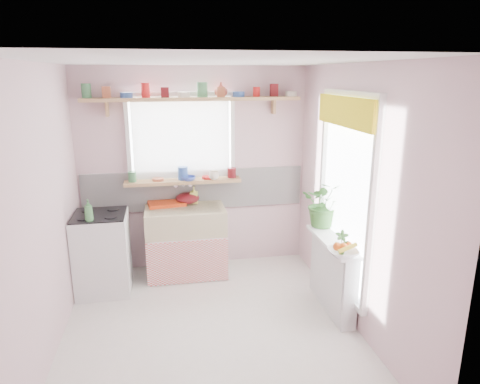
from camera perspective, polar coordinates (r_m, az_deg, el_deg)
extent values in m
plane|color=white|center=(4.35, -3.85, -18.02)|extent=(3.20, 3.20, 0.00)
plane|color=white|center=(3.64, -4.58, 17.03)|extent=(3.20, 3.20, 0.00)
plane|color=beige|center=(5.35, -6.09, 2.96)|extent=(2.80, 0.00, 2.80)
plane|color=beige|center=(2.35, 0.29, -13.74)|extent=(2.80, 0.00, 2.80)
plane|color=beige|center=(3.92, -24.97, -3.03)|extent=(0.00, 3.20, 3.20)
plane|color=beige|center=(4.19, 15.22, -1.01)|extent=(0.00, 3.20, 3.20)
cube|color=white|center=(5.40, -6.00, 0.33)|extent=(2.74, 0.03, 0.50)
cube|color=#CF8693|center=(5.45, -5.94, -1.71)|extent=(2.74, 0.02, 0.12)
cube|color=white|center=(5.27, -7.85, 7.13)|extent=(1.20, 0.01, 1.00)
cube|color=white|center=(5.20, -7.81, 7.03)|extent=(1.15, 0.02, 0.95)
cube|color=white|center=(4.36, 14.05, -0.29)|extent=(0.01, 1.10, 1.90)
cube|color=yellow|center=(4.19, 13.69, 10.40)|extent=(0.03, 1.20, 0.28)
cube|color=white|center=(5.36, -7.15, -8.04)|extent=(0.85, 0.55, 0.55)
cube|color=#E64943|center=(5.10, -6.96, -9.28)|extent=(0.95, 0.02, 0.53)
cube|color=beige|center=(5.20, -7.31, -3.74)|extent=(0.95, 0.55, 0.30)
cylinder|color=silver|center=(5.33, -7.61, 1.20)|extent=(0.03, 0.22, 0.03)
cube|color=white|center=(5.10, -17.84, -7.78)|extent=(0.58, 0.58, 0.90)
cube|color=black|center=(4.95, -18.27, -2.92)|extent=(0.56, 0.56, 0.02)
cylinder|color=black|center=(4.83, -20.14, -3.33)|extent=(0.14, 0.14, 0.01)
cylinder|color=black|center=(4.79, -16.84, -3.20)|extent=(0.14, 0.14, 0.01)
cylinder|color=black|center=(5.10, -19.65, -2.34)|extent=(0.14, 0.14, 0.01)
cylinder|color=black|center=(5.06, -16.52, -2.21)|extent=(0.14, 0.14, 0.01)
cube|color=white|center=(4.63, 12.25, -10.83)|extent=(0.15, 0.90, 0.75)
cube|color=white|center=(4.47, 12.17, -6.43)|extent=(0.22, 0.95, 0.03)
cube|color=tan|center=(5.25, -7.58, 1.44)|extent=(1.40, 0.22, 0.04)
cube|color=tan|center=(5.11, -6.25, 12.23)|extent=(2.52, 0.24, 0.04)
cylinder|color=#3F7F4C|center=(5.15, -19.80, 12.36)|extent=(0.11, 0.11, 0.12)
cylinder|color=#A55133|center=(5.12, -17.38, 12.54)|extent=(0.11, 0.11, 0.12)
cylinder|color=#3359A5|center=(5.10, -14.90, 12.38)|extent=(0.11, 0.11, 0.06)
cylinder|color=red|center=(5.09, -12.46, 12.86)|extent=(0.11, 0.11, 0.12)
cylinder|color=#590F14|center=(5.09, -9.99, 12.98)|extent=(0.11, 0.11, 0.12)
cylinder|color=silver|center=(5.10, -7.50, 12.75)|extent=(0.11, 0.11, 0.06)
cylinder|color=#3F7F4C|center=(5.11, -5.05, 13.16)|extent=(0.11, 0.11, 0.12)
cylinder|color=#A55133|center=(5.14, -2.60, 13.21)|extent=(0.11, 0.11, 0.12)
cylinder|color=#3359A5|center=(5.17, -0.18, 12.91)|extent=(0.11, 0.11, 0.06)
cylinder|color=red|center=(5.21, 2.21, 13.25)|extent=(0.11, 0.11, 0.12)
cylinder|color=#590F14|center=(5.26, 4.55, 13.23)|extent=(0.11, 0.11, 0.12)
cylinder|color=silver|center=(5.32, 6.83, 12.87)|extent=(0.11, 0.11, 0.06)
cylinder|color=#3F7F4C|center=(5.24, -14.40, 1.96)|extent=(0.11, 0.11, 0.12)
cylinder|color=#A55133|center=(5.23, -11.01, 2.13)|extent=(0.11, 0.11, 0.12)
cylinder|color=#3359A5|center=(5.24, -7.60, 1.97)|extent=(0.11, 0.11, 0.06)
cylinder|color=red|center=(5.26, -4.24, 2.44)|extent=(0.11, 0.11, 0.12)
cylinder|color=#590F14|center=(5.30, -0.90, 2.58)|extent=(0.11, 0.11, 0.12)
cube|color=red|center=(5.34, -9.78, -1.41)|extent=(0.48, 0.39, 0.04)
ellipsoid|color=#5B0F15|center=(5.33, -7.00, -0.82)|extent=(0.33, 0.33, 0.13)
imported|color=#346629|center=(4.75, 11.21, -1.51)|extent=(0.60, 0.56, 0.53)
imported|color=silver|center=(4.09, 13.55, -7.88)|extent=(0.28, 0.28, 0.07)
imported|color=#3A712D|center=(4.09, 13.41, -6.58)|extent=(0.15, 0.12, 0.24)
imported|color=#F8FC70|center=(5.32, -6.17, -0.39)|extent=(0.11, 0.11, 0.21)
imported|color=white|center=(5.21, -3.51, 2.22)|extent=(0.14, 0.14, 0.10)
imported|color=#374DB2|center=(5.18, -6.87, 1.82)|extent=(0.22, 0.22, 0.05)
imported|color=#B04336|center=(5.20, -2.54, 13.49)|extent=(0.19, 0.19, 0.17)
imported|color=#428548|center=(4.71, -19.54, -2.33)|extent=(0.11, 0.11, 0.23)
sphere|color=#E15613|center=(4.06, 13.60, -7.14)|extent=(0.08, 0.08, 0.08)
sphere|color=#E15613|center=(4.11, 14.21, -6.90)|extent=(0.08, 0.08, 0.08)
sphere|color=#E15613|center=(4.06, 12.84, -7.10)|extent=(0.08, 0.08, 0.08)
cylinder|color=gold|center=(4.03, 14.16, -7.24)|extent=(0.18, 0.04, 0.10)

